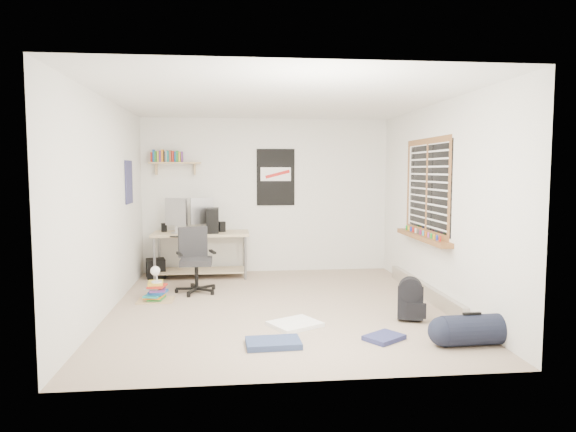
{
  "coord_description": "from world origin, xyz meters",
  "views": [
    {
      "loc": [
        -0.53,
        -6.13,
        1.67
      ],
      "look_at": [
        0.16,
        0.4,
        1.08
      ],
      "focal_mm": 32.0,
      "sensor_mm": 36.0,
      "label": 1
    }
  ],
  "objects": [
    {
      "name": "window",
      "position": [
        1.95,
        0.3,
        1.45
      ],
      "size": [
        0.1,
        1.5,
        1.26
      ],
      "primitive_type": "cube",
      "color": "brown",
      "rests_on": "right_wall"
    },
    {
      "name": "pc_tower",
      "position": [
        -0.86,
        1.82,
        0.88
      ],
      "size": [
        0.19,
        0.39,
        0.4
      ],
      "primitive_type": "cube",
      "rotation": [
        0.0,
        0.0,
        0.02
      ],
      "color": "black",
      "rests_on": "desk"
    },
    {
      "name": "jeans_a",
      "position": [
        -0.17,
        -1.4,
        0.03
      ],
      "size": [
        0.53,
        0.35,
        0.06
      ],
      "primitive_type": "cube",
      "rotation": [
        0.0,
        0.0,
        0.04
      ],
      "color": "navy",
      "rests_on": "floor"
    },
    {
      "name": "right_wall",
      "position": [
        2.0,
        0.0,
        1.25
      ],
      "size": [
        0.01,
        4.5,
        2.5
      ],
      "primitive_type": "cube",
      "color": "silver",
      "rests_on": "ground"
    },
    {
      "name": "subwoofer",
      "position": [
        -1.75,
        1.89,
        0.14
      ],
      "size": [
        0.33,
        0.33,
        0.31
      ],
      "primitive_type": "cube",
      "rotation": [
        0.0,
        0.0,
        0.24
      ],
      "color": "black",
      "rests_on": "floor"
    },
    {
      "name": "desk",
      "position": [
        -1.05,
        1.88,
        0.36
      ],
      "size": [
        1.58,
        0.92,
        0.67
      ],
      "primitive_type": "cube",
      "rotation": [
        0.0,
        0.0,
        -0.19
      ],
      "color": "#C3B787",
      "rests_on": "floor"
    },
    {
      "name": "monitor_left",
      "position": [
        -1.41,
        1.78,
        0.89
      ],
      "size": [
        0.38,
        0.28,
        0.42
      ],
      "primitive_type": "cube",
      "rotation": [
        0.0,
        0.0,
        -0.53
      ],
      "color": "#B1B1B7",
      "rests_on": "desk"
    },
    {
      "name": "ceiling",
      "position": [
        0.0,
        0.0,
        2.5
      ],
      "size": [
        4.0,
        4.5,
        0.01
      ],
      "primitive_type": "cube",
      "color": "white",
      "rests_on": "ground"
    },
    {
      "name": "floor",
      "position": [
        0.0,
        0.0,
        -0.01
      ],
      "size": [
        4.0,
        4.5,
        0.01
      ],
      "primitive_type": "cube",
      "color": "gray",
      "rests_on": "ground"
    },
    {
      "name": "monitor_right",
      "position": [
        -1.03,
        2.0,
        0.88
      ],
      "size": [
        0.38,
        0.22,
        0.41
      ],
      "primitive_type": "cube",
      "rotation": [
        0.0,
        0.0,
        0.37
      ],
      "color": "#B5B4BA",
      "rests_on": "desk"
    },
    {
      "name": "left_wall",
      "position": [
        -2.0,
        0.0,
        1.25
      ],
      "size": [
        0.01,
        4.5,
        2.5
      ],
      "primitive_type": "cube",
      "color": "silver",
      "rests_on": "ground"
    },
    {
      "name": "speaker_right",
      "position": [
        -0.72,
        1.92,
        0.77
      ],
      "size": [
        0.12,
        0.12,
        0.19
      ],
      "primitive_type": "cube",
      "rotation": [
        0.0,
        0.0,
        0.28
      ],
      "color": "black",
      "rests_on": "desk"
    },
    {
      "name": "jeans_b",
      "position": [
        0.93,
        -1.34,
        0.03
      ],
      "size": [
        0.45,
        0.43,
        0.05
      ],
      "primitive_type": "cube",
      "rotation": [
        0.0,
        0.0,
        0.61
      ],
      "color": "navy",
      "rests_on": "floor"
    },
    {
      "name": "book_stack",
      "position": [
        -1.54,
        0.45,
        0.15
      ],
      "size": [
        0.57,
        0.51,
        0.32
      ],
      "primitive_type": "cube",
      "rotation": [
        0.0,
        0.0,
        0.29
      ],
      "color": "olive",
      "rests_on": "floor"
    },
    {
      "name": "poster_left_wall",
      "position": [
        -1.99,
        1.2,
        1.5
      ],
      "size": [
        0.02,
        0.42,
        0.6
      ],
      "primitive_type": "cube",
      "color": "navy",
      "rests_on": "left_wall"
    },
    {
      "name": "wall_shelf",
      "position": [
        -1.45,
        2.14,
        1.78
      ],
      "size": [
        0.8,
        0.22,
        0.24
      ],
      "primitive_type": "cube",
      "color": "tan",
      "rests_on": "back_wall"
    },
    {
      "name": "back_wall",
      "position": [
        0.0,
        2.25,
        1.25
      ],
      "size": [
        4.0,
        0.01,
        2.5
      ],
      "primitive_type": "cube",
      "color": "silver",
      "rests_on": "ground"
    },
    {
      "name": "backpack",
      "position": [
        1.4,
        -0.73,
        0.2
      ],
      "size": [
        0.33,
        0.3,
        0.37
      ],
      "primitive_type": "cube",
      "rotation": [
        0.0,
        0.0,
        -0.32
      ],
      "color": "black",
      "rests_on": "floor"
    },
    {
      "name": "desk_lamp",
      "position": [
        -1.52,
        0.43,
        0.38
      ],
      "size": [
        0.16,
        0.24,
        0.22
      ],
      "primitive_type": "cube",
      "rotation": [
        0.0,
        0.0,
        0.15
      ],
      "color": "white",
      "rests_on": "book_stack"
    },
    {
      "name": "office_chair",
      "position": [
        -1.05,
        0.85,
        0.49
      ],
      "size": [
        0.73,
        0.73,
        0.89
      ],
      "primitive_type": "cube",
      "rotation": [
        0.0,
        0.0,
        0.3
      ],
      "color": "#242326",
      "rests_on": "floor"
    },
    {
      "name": "poster_back_wall",
      "position": [
        0.15,
        2.23,
        1.55
      ],
      "size": [
        0.62,
        0.03,
        0.92
      ],
      "primitive_type": "cube",
      "color": "black",
      "rests_on": "back_wall"
    },
    {
      "name": "keyboard",
      "position": [
        -1.47,
        1.62,
        0.68
      ],
      "size": [
        0.38,
        0.24,
        0.02
      ],
      "primitive_type": "cube",
      "rotation": [
        0.0,
        0.0,
        -0.36
      ],
      "color": "black",
      "rests_on": "desk"
    },
    {
      "name": "baseboard_heater",
      "position": [
        1.96,
        0.3,
        0.09
      ],
      "size": [
        0.08,
        2.5,
        0.18
      ],
      "primitive_type": "cube",
      "color": "#B7B2A8",
      "rests_on": "floor"
    },
    {
      "name": "speaker_left",
      "position": [
        -1.63,
        2.0,
        0.76
      ],
      "size": [
        0.1,
        0.1,
        0.16
      ],
      "primitive_type": "cube",
      "rotation": [
        0.0,
        0.0,
        0.25
      ],
      "color": "black",
      "rests_on": "desk"
    },
    {
      "name": "duffel_bag",
      "position": [
        1.71,
        -1.57,
        0.14
      ],
      "size": [
        0.31,
        0.31,
        0.58
      ],
      "primitive_type": "cylinder",
      "rotation": [
        0.0,
        0.0,
        0.04
      ],
      "color": "black",
      "rests_on": "floor"
    },
    {
      "name": "tshirt",
      "position": [
        0.11,
        -0.8,
        0.02
      ],
      "size": [
        0.63,
        0.6,
        0.04
      ],
      "primitive_type": "cube",
      "rotation": [
        0.0,
        0.0,
        0.5
      ],
      "color": "white",
      "rests_on": "floor"
    }
  ]
}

